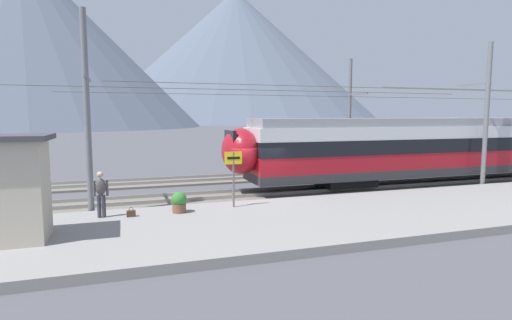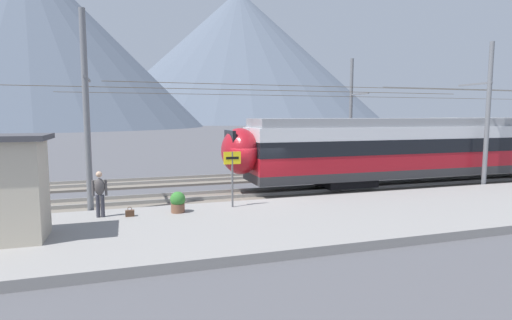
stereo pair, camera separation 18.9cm
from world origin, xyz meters
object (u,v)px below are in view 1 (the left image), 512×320
at_px(catenary_mast_mid, 485,114).
at_px(handbag_beside_passenger, 131,213).
at_px(catenary_mast_far_side, 351,113).
at_px(potted_plant_platform_edge, 179,201).
at_px(train_near_platform, 462,146).
at_px(passenger_walking, 101,192).
at_px(platform_sign, 233,167).
at_px(catenary_mast_west, 87,112).

xyz_separation_m(catenary_mast_mid, handbag_beside_passenger, (-18.48, -1.77, -3.67)).
distance_m(catenary_mast_far_side, potted_plant_platform_edge, 18.04).
bearing_deg(train_near_platform, potted_plant_platform_edge, -168.44).
xyz_separation_m(passenger_walking, potted_plant_platform_edge, (2.78, -0.13, -0.51)).
bearing_deg(catenary_mast_mid, platform_sign, -174.33).
bearing_deg(passenger_walking, train_near_platform, 9.63).
height_order(train_near_platform, potted_plant_platform_edge, train_near_platform).
xyz_separation_m(train_near_platform, catenary_mast_far_side, (-3.13, 7.32, 1.95)).
distance_m(platform_sign, handbag_beside_passenger, 4.29).
bearing_deg(potted_plant_platform_edge, train_near_platform, 11.56).
relative_size(catenary_mast_west, catenary_mast_mid, 1.00).
xyz_separation_m(catenary_mast_west, handbag_beside_passenger, (1.47, -1.77, -3.71)).
bearing_deg(potted_plant_platform_edge, catenary_mast_far_side, 37.71).
distance_m(train_near_platform, catenary_mast_mid, 2.63).
distance_m(platform_sign, passenger_walking, 5.06).
distance_m(train_near_platform, catenary_mast_far_side, 8.20).
distance_m(catenary_mast_west, potted_plant_platform_edge, 4.98).
height_order(train_near_platform, platform_sign, train_near_platform).
height_order(catenary_mast_far_side, platform_sign, catenary_mast_far_side).
bearing_deg(train_near_platform, passenger_walking, -170.37).
distance_m(catenary_mast_mid, platform_sign, 14.72).
distance_m(catenary_mast_mid, handbag_beside_passenger, 18.93).
height_order(catenary_mast_far_side, handbag_beside_passenger, catenary_mast_far_side).
relative_size(train_near_platform, passenger_walking, 17.09).
bearing_deg(handbag_beside_passenger, passenger_walking, 168.57).
relative_size(catenary_mast_far_side, passenger_walking, 23.02).
height_order(handbag_beside_passenger, potted_plant_platform_edge, potted_plant_platform_edge).
relative_size(train_near_platform, catenary_mast_west, 0.74).
bearing_deg(handbag_beside_passenger, potted_plant_platform_edge, 2.60).
bearing_deg(passenger_walking, handbag_beside_passenger, -11.43).
relative_size(catenary_mast_west, platform_sign, 17.27).
relative_size(catenary_mast_west, handbag_beside_passenger, 109.31).
height_order(passenger_walking, handbag_beside_passenger, passenger_walking).
bearing_deg(platform_sign, catenary_mast_west, 165.24).
xyz_separation_m(catenary_mast_west, catenary_mast_far_side, (17.24, 9.14, 0.05)).
xyz_separation_m(passenger_walking, handbag_beside_passenger, (1.02, -0.21, -0.83)).
xyz_separation_m(catenary_mast_west, platform_sign, (5.46, -1.44, -2.18)).
bearing_deg(passenger_walking, potted_plant_platform_edge, -2.58).
distance_m(catenary_mast_mid, catenary_mast_far_side, 9.53).
distance_m(train_near_platform, passenger_walking, 20.22).
xyz_separation_m(catenary_mast_mid, catenary_mast_far_side, (-2.71, 9.14, 0.09)).
height_order(catenary_mast_mid, platform_sign, catenary_mast_mid).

